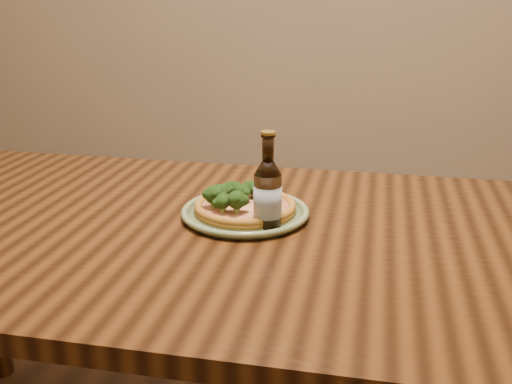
% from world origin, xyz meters
% --- Properties ---
extents(table, '(1.60, 0.90, 0.75)m').
position_xyz_m(table, '(0.00, 0.10, 0.66)').
color(table, '#40220D').
rests_on(table, ground).
extents(plate, '(0.28, 0.28, 0.02)m').
position_xyz_m(plate, '(0.17, 0.17, 0.76)').
color(plate, '#6E8058').
rests_on(plate, table).
extents(pizza, '(0.22, 0.22, 0.07)m').
position_xyz_m(pizza, '(0.17, 0.17, 0.78)').
color(pizza, '#9D6923').
rests_on(pizza, plate).
extents(beer_bottle, '(0.06, 0.06, 0.21)m').
position_xyz_m(beer_bottle, '(0.24, 0.10, 0.83)').
color(beer_bottle, black).
rests_on(beer_bottle, table).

